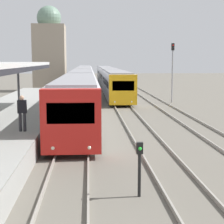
{
  "coord_description": "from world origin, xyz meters",
  "views": [
    {
      "loc": [
        0.76,
        -5.28,
        4.22
      ],
      "look_at": [
        1.91,
        13.19,
        1.67
      ],
      "focal_mm": 60.0,
      "sensor_mm": 36.0,
      "label": 1
    }
  ],
  "objects_px": {
    "person_on_platform": "(22,111)",
    "signal_post_near": "(140,163)",
    "train_far": "(109,77)",
    "signal_mast_far": "(172,66)",
    "train_near": "(83,80)"
  },
  "relations": [
    {
      "from": "person_on_platform",
      "to": "signal_post_near",
      "type": "bearing_deg",
      "value": -52.77
    },
    {
      "from": "person_on_platform",
      "to": "signal_post_near",
      "type": "distance_m",
      "value": 7.67
    },
    {
      "from": "train_far",
      "to": "signal_mast_far",
      "type": "distance_m",
      "value": 20.59
    },
    {
      "from": "person_on_platform",
      "to": "signal_mast_far",
      "type": "bearing_deg",
      "value": 60.08
    },
    {
      "from": "signal_post_near",
      "to": "person_on_platform",
      "type": "bearing_deg",
      "value": 127.23
    },
    {
      "from": "person_on_platform",
      "to": "signal_post_near",
      "type": "height_order",
      "value": "person_on_platform"
    },
    {
      "from": "person_on_platform",
      "to": "train_far",
      "type": "relative_size",
      "value": 0.03
    },
    {
      "from": "signal_post_near",
      "to": "signal_mast_far",
      "type": "xyz_separation_m",
      "value": [
        6.79,
        25.88,
        2.58
      ]
    },
    {
      "from": "person_on_platform",
      "to": "train_near",
      "type": "xyz_separation_m",
      "value": [
        2.3,
        32.25,
        -0.17
      ]
    },
    {
      "from": "person_on_platform",
      "to": "train_near",
      "type": "relative_size",
      "value": 0.02
    },
    {
      "from": "signal_mast_far",
      "to": "train_near",
      "type": "bearing_deg",
      "value": 126.21
    },
    {
      "from": "train_far",
      "to": "signal_post_near",
      "type": "relative_size",
      "value": 27.48
    },
    {
      "from": "train_near",
      "to": "signal_post_near",
      "type": "bearing_deg",
      "value": -86.55
    },
    {
      "from": "person_on_platform",
      "to": "train_near",
      "type": "distance_m",
      "value": 32.33
    },
    {
      "from": "signal_post_near",
      "to": "signal_mast_far",
      "type": "relative_size",
      "value": 0.29
    }
  ]
}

